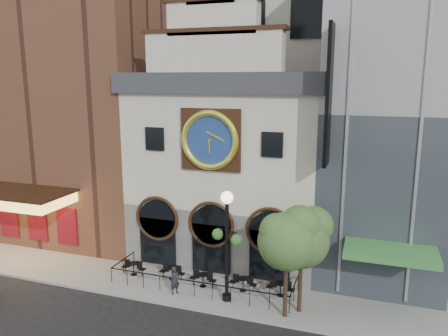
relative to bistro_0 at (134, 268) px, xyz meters
name	(u,v)px	position (x,y,z in m)	size (l,w,h in m)	color
ground	(186,310)	(4.59, -2.52, -0.61)	(120.00, 120.00, 0.00)	black
sidewalk	(203,287)	(4.59, -0.02, -0.54)	(44.00, 5.00, 0.15)	gray
clock_building	(232,160)	(4.59, 5.30, 6.07)	(12.60, 8.78, 18.65)	#605E5B
theater_building	(82,71)	(-8.41, 7.44, 11.99)	(14.00, 15.60, 25.00)	brown
cafe_railing	(203,279)	(4.59, -0.02, -0.01)	(10.60, 2.60, 0.90)	black
bistro_0	(134,268)	(0.00, 0.00, 0.00)	(1.58, 0.68, 0.90)	black
bistro_1	(172,272)	(2.52, 0.20, 0.00)	(1.58, 0.68, 0.90)	black
bistro_2	(203,279)	(4.60, -0.05, 0.00)	(1.58, 0.68, 0.90)	black
bistro_3	(243,283)	(6.95, 0.22, 0.00)	(1.58, 0.68, 0.90)	black
bistro_4	(280,288)	(9.08, 0.31, 0.00)	(1.58, 0.68, 0.90)	black
pedestrian	(175,281)	(3.45, -1.37, 0.33)	(0.58, 0.38, 1.59)	black
lamppost	(227,234)	(6.41, -1.09, 3.32)	(1.85, 1.15, 6.12)	black
tree_left	(288,237)	(9.78, -1.67, 3.79)	(3.01, 2.90, 5.80)	#382619
tree_right	(303,236)	(10.39, -0.95, 3.65)	(2.91, 2.80, 5.60)	#382619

